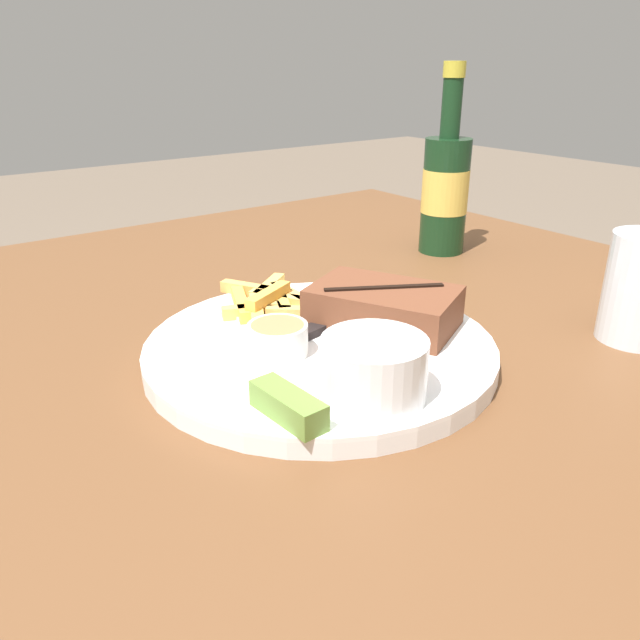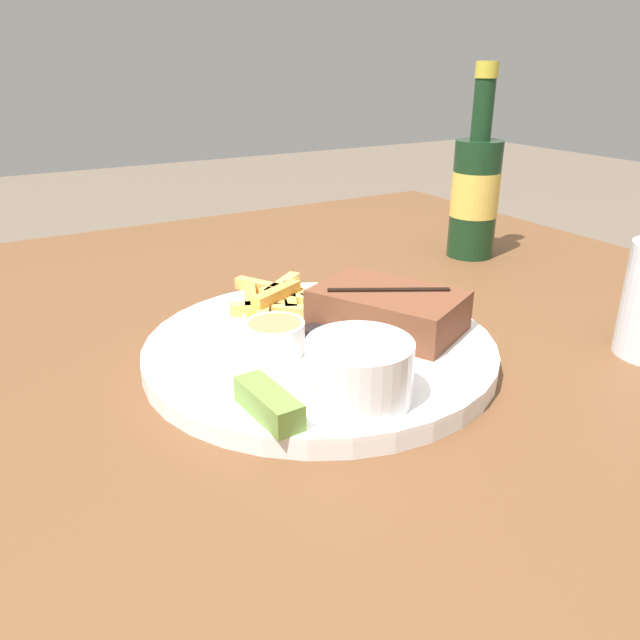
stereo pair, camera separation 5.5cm
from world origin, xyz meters
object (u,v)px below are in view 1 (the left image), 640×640
at_px(coleslaw_cup, 374,365).
at_px(dipping_sauce_cup, 277,337).
at_px(pickle_spear, 288,405).
at_px(fork_utensil, 248,319).
at_px(dinner_plate, 320,350).
at_px(steak_portion, 383,307).
at_px(beer_bottle, 445,188).
at_px(knife_utensil, 338,321).

xyz_separation_m(coleslaw_cup, dipping_sauce_cup, (-0.10, -0.02, -0.01)).
height_order(pickle_spear, fork_utensil, pickle_spear).
distance_m(coleslaw_cup, pickle_spear, 0.07).
xyz_separation_m(dinner_plate, steak_portion, (0.01, 0.07, 0.03)).
xyz_separation_m(steak_portion, coleslaw_cup, (0.10, -0.10, 0.01)).
bearing_deg(dipping_sauce_cup, pickle_spear, -29.22).
bearing_deg(dipping_sauce_cup, fork_utensil, 167.77).
xyz_separation_m(steak_portion, dipping_sauce_cup, (-0.01, -0.11, -0.00)).
distance_m(pickle_spear, beer_bottle, 0.51).
height_order(knife_utensil, beer_bottle, beer_bottle).
height_order(coleslaw_cup, knife_utensil, coleslaw_cup).
relative_size(pickle_spear, fork_utensil, 0.51).
relative_size(steak_portion, dipping_sauce_cup, 3.02).
height_order(dinner_plate, beer_bottle, beer_bottle).
bearing_deg(pickle_spear, dipping_sauce_cup, 150.78).
xyz_separation_m(dinner_plate, pickle_spear, (0.09, -0.10, 0.02)).
relative_size(steak_portion, coleslaw_cup, 1.96).
bearing_deg(pickle_spear, beer_bottle, 120.94).
distance_m(dinner_plate, beer_bottle, 0.39).
bearing_deg(coleslaw_cup, dipping_sauce_cup, -170.72).
xyz_separation_m(knife_utensil, beer_bottle, (-0.15, 0.30, 0.07)).
height_order(dipping_sauce_cup, fork_utensil, dipping_sauce_cup).
distance_m(steak_portion, beer_bottle, 0.33).
height_order(steak_portion, knife_utensil, steak_portion).
bearing_deg(steak_portion, coleslaw_cup, -45.25).
height_order(dinner_plate, steak_portion, steak_portion).
height_order(dinner_plate, dipping_sauce_cup, dipping_sauce_cup).
bearing_deg(dipping_sauce_cup, coleslaw_cup, 9.28).
bearing_deg(beer_bottle, coleslaw_cup, -53.34).
bearing_deg(knife_utensil, steak_portion, -52.16).
bearing_deg(dinner_plate, pickle_spear, -46.61).
bearing_deg(knife_utensil, pickle_spear, -150.36).
distance_m(dinner_plate, dipping_sauce_cup, 0.05).
relative_size(dinner_plate, beer_bottle, 1.26).
bearing_deg(fork_utensil, dipping_sauce_cup, -31.91).
bearing_deg(dinner_plate, dipping_sauce_cup, -90.70).
relative_size(pickle_spear, beer_bottle, 0.27).
relative_size(dipping_sauce_cup, fork_utensil, 0.40).
bearing_deg(dipping_sauce_cup, steak_portion, 86.02).
distance_m(dinner_plate, fork_utensil, 0.08).
height_order(fork_utensil, beer_bottle, beer_bottle).
xyz_separation_m(steak_portion, pickle_spear, (0.08, -0.16, -0.01)).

